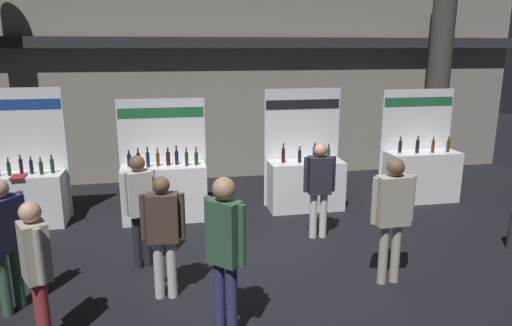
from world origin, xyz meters
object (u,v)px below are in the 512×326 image
Objects in this scene: exhibitor_booth_3 at (420,172)px; exhibitor_booth_1 at (164,188)px; exhibitor_booth_2 at (305,179)px; visitor_1 at (225,245)px; exhibitor_booth_0 at (20,193)px; visitor_2 at (319,183)px; visitor_3 at (163,227)px; visitor_4 at (5,233)px; visitor_5 at (393,209)px; visitor_6 at (139,203)px; visitor_8 at (36,264)px.

exhibitor_booth_1 is at bearing -178.44° from exhibitor_booth_3.
exhibitor_booth_2 is 1.28× the size of visitor_1.
exhibitor_booth_3 is (2.50, 0.06, 0.02)m from exhibitor_booth_2.
exhibitor_booth_0 reaches higher than visitor_2.
visitor_4 is at bearing 4.69° from visitor_3.
visitor_5 is at bearing -45.86° from exhibitor_booth_1.
visitor_2 is 2.91m from visitor_6.
exhibitor_booth_3 is 6.05m from visitor_3.
exhibitor_booth_1 reaches higher than visitor_1.
exhibitor_booth_2 is at bearing 1.79° from exhibitor_booth_1.
exhibitor_booth_2 is 1.35× the size of visitor_5.
visitor_6 is at bearing -99.60° from exhibitor_booth_1.
visitor_1 is 1.94m from visitor_8.
visitor_4 is (-4.54, -2.97, 0.42)m from exhibitor_booth_2.
exhibitor_booth_3 is 7.55m from visitor_8.
exhibitor_booth_3 is 6.11m from visitor_1.
exhibitor_booth_3 reaches higher than visitor_5.
visitor_3 is 1.50m from visitor_8.
exhibitor_booth_1 reaches higher than visitor_2.
exhibitor_booth_0 reaches higher than visitor_4.
visitor_5 is (2.32, 0.82, -0.05)m from visitor_1.
visitor_5 is 1.07× the size of visitor_8.
visitor_6 is at bearing -27.71° from visitor_4.
visitor_8 is (-4.25, -0.62, -0.09)m from visitor_5.
exhibitor_booth_0 is 3.14m from visitor_4.
exhibitor_booth_0 is 7.75m from exhibitor_booth_3.
exhibitor_booth_1 reaches higher than visitor_4.
visitor_5 reaches higher than visitor_4.
exhibitor_booth_1 is 1.20× the size of visitor_1.
visitor_4 is (-2.46, 1.00, -0.09)m from visitor_1.
exhibitor_booth_3 is at bearing 1.56° from exhibitor_booth_1.
exhibitor_booth_1 reaches higher than visitor_6.
visitor_6 is at bearing -55.53° from visitor_8.
visitor_8 is (0.54, -0.80, -0.05)m from visitor_4.
exhibitor_booth_3 reaches higher than exhibitor_booth_1.
visitor_4 is 1.75m from visitor_6.
visitor_3 is 0.96× the size of visitor_6.
visitor_4 is 1.02× the size of visitor_8.
visitor_1 is 1.10× the size of visitor_6.
exhibitor_booth_2 is 2.50m from exhibitor_booth_3.
exhibitor_booth_1 is at bearing -1.80° from visitor_4.
visitor_4 is (-7.04, -3.02, 0.40)m from exhibitor_booth_3.
exhibitor_booth_2 is 1.41× the size of visitor_4.
exhibitor_booth_3 is 1.42× the size of visitor_3.
visitor_1 is 2.66m from visitor_4.
visitor_2 is at bearing -40.53° from visitor_4.
visitor_8 is at bearing -109.20° from exhibitor_booth_1.
visitor_5 is (5.50, -3.21, 0.45)m from exhibitor_booth_0.
visitor_8 is at bearing -139.47° from visitor_1.
visitor_3 is (-2.52, -1.51, -0.00)m from visitor_2.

